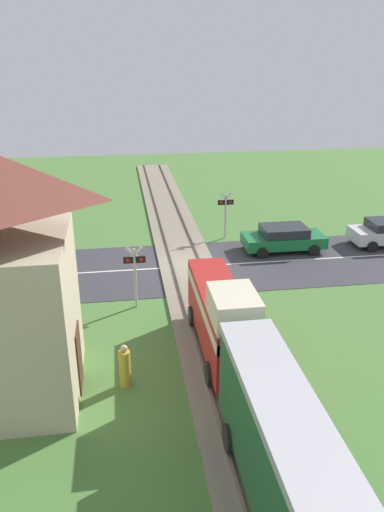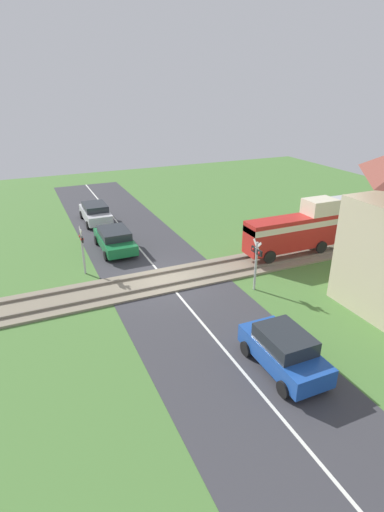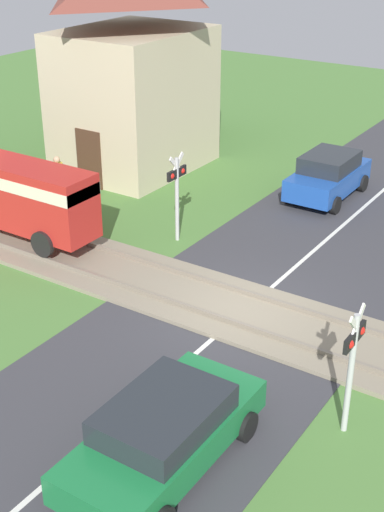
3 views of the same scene
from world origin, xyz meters
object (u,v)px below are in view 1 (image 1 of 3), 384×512
Objects in this scene: car_far_side at (4,274)px; pedestrian_by_station at (125,367)px; crossing_signal_east_approach at (135,268)px; crossing_signal_west_approach at (226,209)px; car_near_crossing at (283,238)px.

pedestrian_by_station is (-5.14, 7.71, -0.13)m from car_far_side.
crossing_signal_east_approach is 5.48m from pedestrian_by_station.
crossing_signal_west_approach is 1.00× the size of crossing_signal_east_approach.
car_far_side is 6.27m from crossing_signal_east_approach.
car_near_crossing is 9.69m from crossing_signal_east_approach.
car_near_crossing is 1.58× the size of crossing_signal_east_approach.
crossing_signal_east_approach is 1.80× the size of pedestrian_by_station.
crossing_signal_west_approach is 14.32m from pedestrian_by_station.
crossing_signal_east_approach is at bearing 54.67° from crossing_signal_west_approach.
crossing_signal_west_approach reaches higher than car_far_side.
car_near_crossing is 1.15× the size of car_far_side.
pedestrian_by_station reaches higher than car_near_crossing.
car_far_side is 1.38× the size of crossing_signal_east_approach.
car_far_side is (13.81, 2.88, 0.08)m from car_near_crossing.
crossing_signal_west_approach reaches higher than car_near_crossing.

